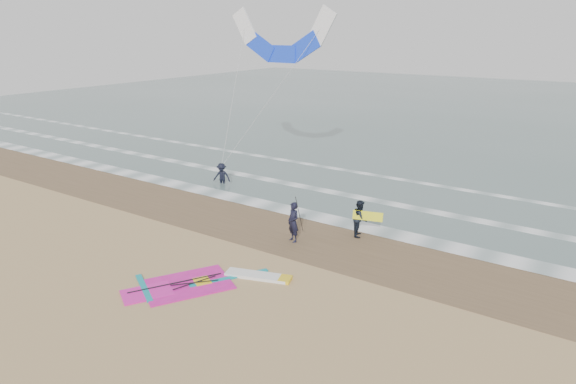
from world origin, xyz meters
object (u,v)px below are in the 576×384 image
Objects in this scene: windsurf_rig at (206,283)px; person_wading at (222,171)px; person_walking at (360,218)px; person_standing at (293,222)px; surf_kite at (281,40)px.

windsurf_rig is 12.37m from person_wading.
person_walking is at bearing 70.34° from windsurf_rig.
person_standing is at bearing 115.79° from person_walking.
person_wading is at bearing 128.48° from windsurf_rig.
surf_kite reaches higher than person_wading.
person_walking is at bearing 70.59° from person_standing.
person_walking reaches higher than person_wading.
windsurf_rig is at bearing -67.07° from surf_kite.
surf_kite is (-5.15, 12.19, 8.04)m from windsurf_rig.
person_standing is 0.20× the size of surf_kite.
person_wading is 8.10m from surf_kite.
surf_kite is (-5.62, 7.27, 7.20)m from person_standing.
surf_kite is at bearing 25.46° from person_wading.
person_standing is 1.07× the size of person_walking.
person_standing reaches higher than windsurf_rig.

